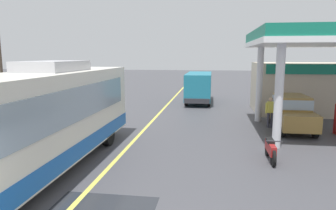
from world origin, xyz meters
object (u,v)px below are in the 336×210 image
pedestrian_near_pump (270,111)px  car_at_pump (291,111)px  pedestrian_by_shop (285,113)px  motorcycle_parked_forecourt (270,149)px  coach_bus_main (41,122)px  minibus_opposing_lane (199,85)px

pedestrian_near_pump → car_at_pump: bearing=-19.3°
car_at_pump → pedestrian_by_shop: (-0.35, -0.14, -0.08)m
motorcycle_parked_forecourt → pedestrian_near_pump: bearing=80.2°
car_at_pump → motorcycle_parked_forecourt: bearing=-110.6°
coach_bus_main → minibus_opposing_lane: bearing=74.9°
coach_bus_main → pedestrian_by_shop: size_ratio=6.65×
car_at_pump → minibus_opposing_lane: 10.45m
car_at_pump → pedestrian_near_pump: size_ratio=2.53×
pedestrian_near_pump → pedestrian_by_shop: 0.81m
coach_bus_main → pedestrian_near_pump: coach_bus_main is taller
coach_bus_main → pedestrian_near_pump: 11.71m
coach_bus_main → pedestrian_by_shop: coach_bus_main is taller
minibus_opposing_lane → pedestrian_near_pump: bearing=-63.8°
car_at_pump → minibus_opposing_lane: size_ratio=0.69×
pedestrian_near_pump → coach_bus_main: bearing=-138.2°
coach_bus_main → pedestrian_by_shop: (9.35, 7.30, -0.79)m
car_at_pump → motorcycle_parked_forecourt: size_ratio=2.33×
coach_bus_main → car_at_pump: coach_bus_main is taller
motorcycle_parked_forecourt → pedestrian_by_shop: 5.33m
minibus_opposing_lane → pedestrian_near_pump: (4.26, -8.68, -0.54)m
pedestrian_near_pump → pedestrian_by_shop: bearing=-37.5°
car_at_pump → pedestrian_near_pump: car_at_pump is taller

